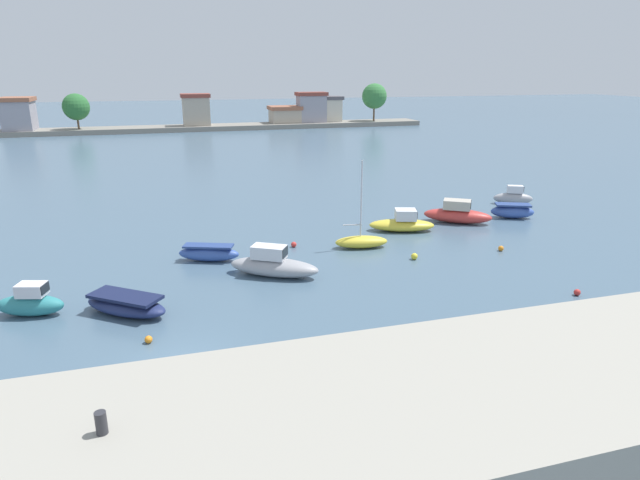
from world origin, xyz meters
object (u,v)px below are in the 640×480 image
Objects in this scene: moored_boat_2 at (126,305)px; moored_boat_6 at (402,223)px; mooring_bollard at (101,423)px; moored_boat_4 at (273,265)px; mooring_buoy_2 at (501,248)px; moored_boat_1 at (30,303)px; mooring_buoy_0 at (577,292)px; mooring_buoy_3 at (149,339)px; mooring_buoy_4 at (294,244)px; moored_boat_8 at (512,211)px; moored_boat_3 at (209,253)px; moored_boat_7 at (457,214)px; moored_boat_9 at (513,197)px; mooring_buoy_1 at (414,256)px; moored_boat_5 at (361,241)px.

moored_boat_2 is 20.77m from moored_boat_6.
mooring_bollard reaches higher than moored_boat_6.
moored_boat_4 is 15.06m from mooring_buoy_2.
moored_boat_1 is 27.34m from mooring_buoy_0.
mooring_buoy_4 is (9.11, 11.02, 0.01)m from mooring_buoy_3.
moored_boat_4 is 1.50× the size of moored_boat_8.
mooring_bollard is 0.15× the size of moored_boat_3.
moored_boat_4 is 17.31m from moored_boat_7.
moored_boat_1 is 0.99× the size of moored_boat_9.
moored_boat_1 is at bearing -135.23° from moored_boat_9.
moored_boat_6 is 13.62m from moored_boat_9.
moored_boat_8 reaches higher than mooring_buoy_4.
moored_boat_8 is (32.86, 8.85, -0.08)m from moored_boat_1.
mooring_buoy_1 is at bearing -118.67° from moored_boat_9.
moored_boat_5 is 1.15× the size of moored_boat_6.
moored_boat_7 reaches higher than mooring_buoy_1.
mooring_buoy_4 is at bearing -152.50° from moored_boat_6.
mooring_buoy_2 is (-8.51, -10.82, -0.45)m from moored_boat_9.
moored_boat_2 is at bearing -128.45° from moored_boat_4.
moored_boat_5 is (9.89, -0.22, -0.05)m from moored_boat_3.
mooring_bollard is 1.64× the size of mooring_buoy_4.
mooring_buoy_2 is (-5.63, -6.85, -0.38)m from moored_boat_8.
mooring_bollard is 17.92m from moored_boat_4.
mooring_buoy_1 is at bearing -34.11° from mooring_buoy_4.
moored_boat_7 is 4.88m from moored_boat_8.
moored_boat_1 reaches higher than mooring_buoy_2.
mooring_bollard is 10.20m from mooring_buoy_3.
moored_boat_6 reaches higher than mooring_buoy_2.
moored_boat_7 is at bearing 27.53° from moored_boat_6.
moored_boat_1 reaches higher than mooring_buoy_0.
moored_boat_8 is 10.59× the size of mooring_buoy_3.
moored_boat_3 is 1.13× the size of moored_boat_9.
moored_boat_8 reaches higher than mooring_buoy_3.
moored_boat_1 is 19.47m from moored_boat_5.
moored_boat_4 is at bearing -122.84° from moored_boat_7.
moored_boat_4 is (7.53, 16.09, -2.37)m from mooring_bollard.
mooring_bollard is at bearing -55.82° from moored_boat_1.
moored_boat_3 is 18.68m from mooring_buoy_2.
moored_boat_3 is 27.88m from moored_boat_9.
moored_boat_3 is 0.78× the size of moored_boat_6.
moored_boat_6 is (18.35, 22.26, -2.44)m from mooring_bollard.
mooring_bollard reaches higher than mooring_buoy_1.
moored_boat_4 is at bearing 42.97° from mooring_buoy_3.
mooring_buoy_0 is 21.42m from mooring_buoy_3.
moored_boat_5 reaches higher than mooring_buoy_1.
moored_boat_2 is at bearing -146.45° from moored_boat_5.
moored_boat_5 reaches higher than moored_boat_3.
mooring_bollard reaches higher than moored_boat_9.
moored_boat_5 is at bearing 61.10° from moored_boat_2.
mooring_buoy_1 is at bearing 32.30° from moored_boat_4.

